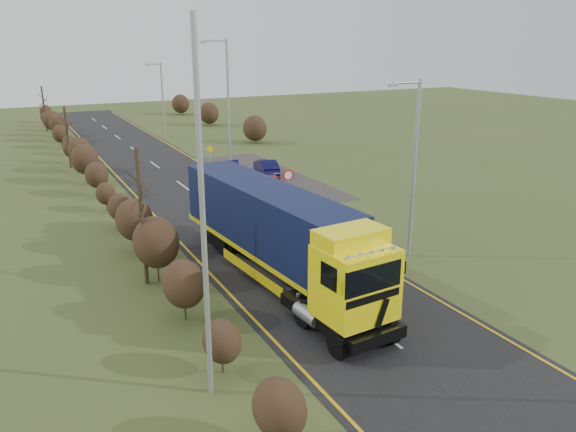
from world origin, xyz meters
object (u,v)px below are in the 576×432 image
(car_blue_sedan, at_px, (266,167))
(streetlight_near, at_px, (413,163))
(speed_sign, at_px, (288,181))
(lorry, at_px, (278,230))
(car_red_hatchback, at_px, (270,184))

(car_blue_sedan, bearing_deg, streetlight_near, 96.96)
(speed_sign, bearing_deg, streetlight_near, -81.40)
(lorry, bearing_deg, car_blue_sedan, 61.55)
(lorry, distance_m, speed_sign, 11.04)
(lorry, bearing_deg, speed_sign, 55.65)
(lorry, height_order, speed_sign, lorry)
(car_red_hatchback, relative_size, car_blue_sedan, 1.07)
(lorry, distance_m, car_red_hatchback, 14.92)
(car_red_hatchback, distance_m, streetlight_near, 14.45)
(speed_sign, bearing_deg, car_blue_sedan, 73.18)
(lorry, distance_m, streetlight_near, 7.32)
(streetlight_near, bearing_deg, car_blue_sedan, 86.18)
(speed_sign, bearing_deg, lorry, -119.53)
(lorry, bearing_deg, streetlight_near, -7.43)
(car_red_hatchback, bearing_deg, speed_sign, 102.69)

